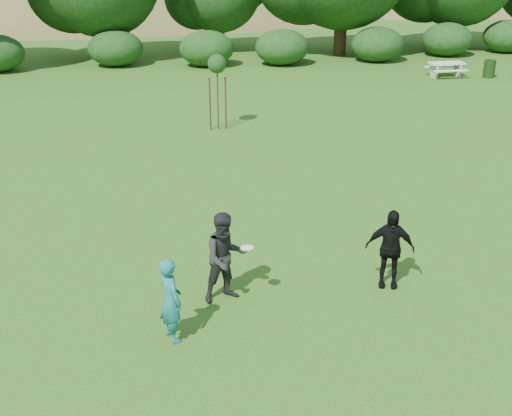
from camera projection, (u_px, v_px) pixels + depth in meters
The scene contains 9 objects.
ground at pixel (284, 318), 12.62m from camera, with size 120.00×120.00×0.00m, color #19470C.
player_teal at pixel (171, 300), 11.68m from camera, with size 0.61×0.40×1.67m, color #1A7079.
player_grey at pixel (226, 257), 12.92m from camera, with size 0.94×0.73×1.93m, color black.
player_black at pixel (390, 248), 13.48m from camera, with size 1.03×0.43×1.75m, color black.
trash_can_near at pixel (489, 69), 33.30m from camera, with size 0.60×0.60×0.90m, color #193814.
frisbee at pixel (247, 248), 12.61m from camera, with size 0.27×0.27×0.05m.
sapling at pixel (217, 66), 23.77m from camera, with size 0.70×0.70×2.85m.
picnic_table at pixel (446, 67), 33.37m from camera, with size 1.80×1.48×0.76m.
hillside at pixel (152, 99), 79.00m from camera, with size 150.00×72.00×52.00m.
Camera 1 is at (-2.56, -10.43, 7.00)m, focal length 45.00 mm.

